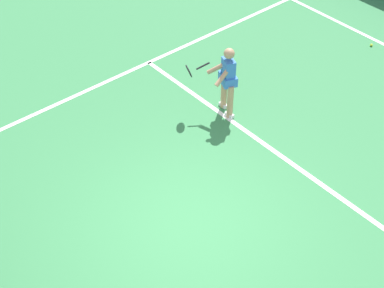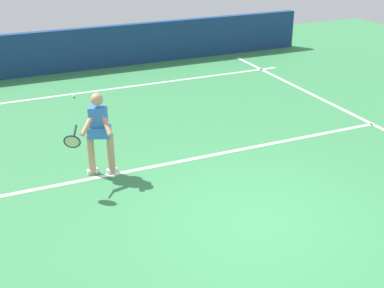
# 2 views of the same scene
# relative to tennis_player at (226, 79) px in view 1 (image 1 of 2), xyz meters

# --- Properties ---
(ground_plane) EXTENTS (25.55, 25.55, 0.00)m
(ground_plane) POSITION_rel_tennis_player_xyz_m (-1.87, 2.56, -0.85)
(ground_plane) COLOR #38844C
(service_line_marking) EXTENTS (8.77, 0.10, 0.01)m
(service_line_marking) POSITION_rel_tennis_player_xyz_m (-1.87, 0.11, -0.84)
(service_line_marking) COLOR white
(service_line_marking) RESTS_ON ground
(sideline_right_marking) EXTENTS (0.10, 17.66, 0.01)m
(sideline_right_marking) POSITION_rel_tennis_player_xyz_m (2.51, 2.56, -0.84)
(sideline_right_marking) COLOR white
(sideline_right_marking) RESTS_ON ground
(tennis_player) EXTENTS (1.01, 0.85, 1.55)m
(tennis_player) POSITION_rel_tennis_player_xyz_m (0.00, 0.00, 0.00)
(tennis_player) COLOR tan
(tennis_player) RESTS_ON ground
(tennis_ball_near) EXTENTS (0.07, 0.07, 0.07)m
(tennis_ball_near) POSITION_rel_tennis_player_xyz_m (-0.43, -4.47, -0.81)
(tennis_ball_near) COLOR #D1E533
(tennis_ball_near) RESTS_ON ground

